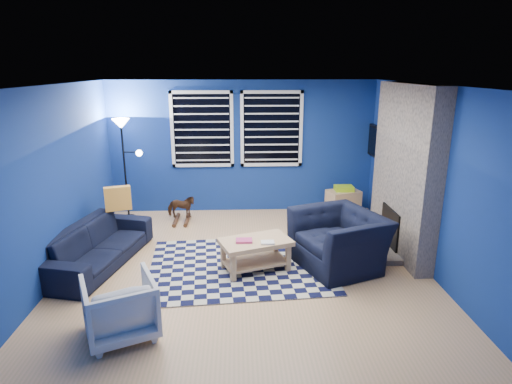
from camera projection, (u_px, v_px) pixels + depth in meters
floor at (246, 266)px, 6.08m from camera, size 5.00×5.00×0.00m
ceiling at (244, 85)px, 5.38m from camera, size 5.00×5.00×0.00m
wall_back at (242, 147)px, 8.13m from camera, size 5.00×0.00×5.00m
wall_left at (55, 183)px, 5.62m from camera, size 0.00×5.00×5.00m
wall_right at (428, 179)px, 5.83m from camera, size 0.00×5.00×5.00m
fireplace at (404, 174)px, 6.32m from camera, size 0.65×2.00×2.50m
window_left at (202, 130)px, 7.96m from camera, size 1.17×0.06×1.42m
window_right at (272, 129)px, 8.01m from camera, size 1.17×0.06×1.42m
tv at (378, 143)px, 7.71m from camera, size 0.07×1.00×0.58m
rug at (240, 266)px, 6.06m from camera, size 2.64×2.18×0.02m
sofa at (97, 245)px, 6.05m from camera, size 2.12×1.22×0.58m
armchair_big at (339, 240)px, 5.98m from camera, size 1.49×1.41×0.77m
armchair_bent at (120, 307)px, 4.42m from camera, size 0.92×0.93×0.65m
rocking_horse at (181, 207)px, 7.73m from camera, size 0.26×0.52×0.43m
coffee_table at (255, 248)px, 5.86m from camera, size 1.07×0.83×0.47m
cabinet at (343, 202)px, 8.11m from camera, size 0.67×0.54×0.57m
floor_lamp at (123, 138)px, 7.61m from camera, size 0.50×0.31×1.84m
throw_pillow at (118, 198)px, 6.59m from camera, size 0.41×0.23×0.37m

